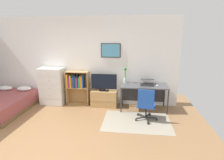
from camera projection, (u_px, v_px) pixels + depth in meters
ground_plane at (46, 144)px, 3.61m from camera, size 7.20×7.20×0.00m
wall_back_with_posters at (79, 61)px, 5.62m from camera, size 6.12×0.09×2.70m
area_rug at (137, 121)px, 4.57m from camera, size 1.70×1.20×0.01m
bed at (1, 104)px, 5.15m from camera, size 1.48×1.96×0.56m
dresser at (52, 86)px, 5.64m from camera, size 0.74×0.46×1.17m
bookshelf at (77, 85)px, 5.59m from camera, size 0.70×0.30×1.06m
tv_stand at (104, 98)px, 5.54m from camera, size 0.79×0.41×0.50m
television at (104, 83)px, 5.40m from camera, size 0.77×0.16×0.52m
desk at (144, 89)px, 5.27m from camera, size 1.34×0.65×0.74m
office_chair at (146, 104)px, 4.50m from camera, size 0.58×0.58×0.86m
laptop at (147, 82)px, 5.22m from camera, size 0.40×0.43×0.17m
computer_mouse at (157, 85)px, 5.09m from camera, size 0.06×0.10×0.03m
bamboo_vase at (125, 75)px, 5.36m from camera, size 0.10×0.10×0.47m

